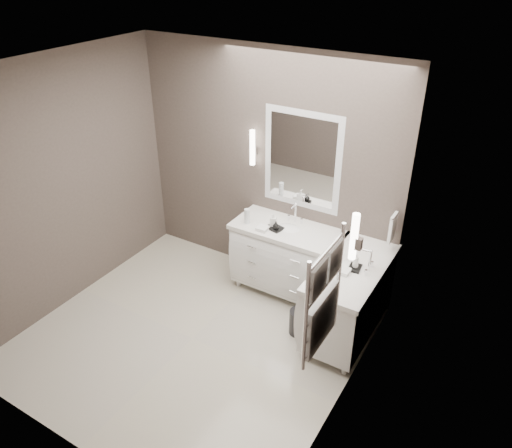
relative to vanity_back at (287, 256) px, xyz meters
The scene contains 21 objects.
floor 1.39m from the vanity_back, 110.17° to the right, with size 3.20×3.00×0.01m, color beige.
ceiling 2.57m from the vanity_back, 110.17° to the right, with size 3.20×3.00×0.01m, color white.
wall_back 1.01m from the vanity_back, 148.11° to the left, with size 3.20×0.01×2.70m, color #4D423D.
wall_front 2.90m from the vanity_back, 99.36° to the right, with size 3.20×0.01×2.70m, color #4D423D.
wall_left 2.54m from the vanity_back, 149.20° to the right, with size 0.01×3.00×2.70m, color #4D423D.
wall_right 1.89m from the vanity_back, 46.69° to the right, with size 0.01×3.00×2.70m, color #4D423D.
vanity_back is the anchor object (origin of this frame).
vanity_right 0.93m from the vanity_back, 20.38° to the right, with size 0.59×1.24×0.97m.
mirror_back 1.10m from the vanity_back, 90.00° to the left, with size 0.90×0.02×1.10m.
mirror_right 1.62m from the vanity_back, 20.48° to the right, with size 0.02×0.90×1.10m.
sconce_back 1.27m from the vanity_back, 160.98° to the left, with size 0.06×0.06×0.40m.
sconce_right 1.84m from the vanity_back, 43.07° to the right, with size 0.06×0.06×0.40m.
towel_bar_corner 1.26m from the vanity_back, ahead, with size 0.03×0.22×0.30m.
towel_ladder 2.16m from the vanity_back, 55.90° to the right, with size 0.06×0.58×0.90m.
waste_bin 0.81m from the vanity_back, 51.95° to the right, with size 0.20×0.20×0.28m, color black.
amenity_tray_back 0.41m from the vanity_back, 141.06° to the right, with size 0.17×0.13×0.03m, color black.
amenity_tray_right 1.05m from the vanity_back, 21.63° to the right, with size 0.11×0.15×0.02m, color black.
water_bottle 0.65m from the vanity_back, 162.61° to the right, with size 0.06×0.06×0.17m, color silver.
soap_bottle_a 0.50m from the vanity_back, 153.03° to the right, with size 0.07×0.07×0.15m, color white.
soap_bottle_b 0.46m from the vanity_back, 125.05° to the right, with size 0.07×0.07×0.09m, color black.
soap_bottle_c 1.08m from the vanity_back, 21.63° to the right, with size 0.06×0.06×0.15m, color white.
Camera 1 is at (2.57, -2.99, 3.61)m, focal length 35.00 mm.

